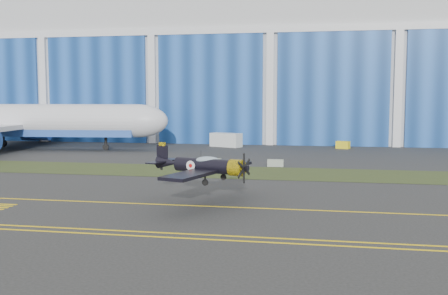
% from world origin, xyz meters
% --- Properties ---
extents(ground, '(260.00, 260.00, 0.00)m').
position_xyz_m(ground, '(0.00, 0.00, 0.00)').
color(ground, '#333332').
rests_on(ground, ground).
extents(grass_median, '(260.00, 10.00, 0.02)m').
position_xyz_m(grass_median, '(0.00, 14.00, 0.02)').
color(grass_median, '#475128').
rests_on(grass_median, ground).
extents(hangar, '(220.00, 45.70, 30.00)m').
position_xyz_m(hangar, '(0.00, 71.79, 14.96)').
color(hangar, silver).
rests_on(hangar, ground).
extents(taxiway_centreline, '(200.00, 0.20, 0.02)m').
position_xyz_m(taxiway_centreline, '(0.00, -5.00, 0.01)').
color(taxiway_centreline, yellow).
rests_on(taxiway_centreline, ground).
extents(edge_line_near, '(80.00, 0.20, 0.02)m').
position_xyz_m(edge_line_near, '(0.00, -14.50, 0.01)').
color(edge_line_near, yellow).
rests_on(edge_line_near, ground).
extents(edge_line_far, '(80.00, 0.20, 0.02)m').
position_xyz_m(edge_line_far, '(0.00, -13.50, 0.01)').
color(edge_line_far, yellow).
rests_on(edge_line_far, ground).
extents(warbird, '(12.45, 13.75, 3.40)m').
position_xyz_m(warbird, '(-0.24, -4.21, 3.15)').
color(warbird, black).
rests_on(warbird, ground).
extents(jetliner, '(65.74, 57.45, 21.25)m').
position_xyz_m(jetliner, '(-42.22, 33.57, 10.63)').
color(jetliner, silver).
rests_on(jetliner, ground).
extents(shipping_container, '(5.90, 4.17, 2.37)m').
position_xyz_m(shipping_container, '(-7.16, 44.43, 1.19)').
color(shipping_container, silver).
rests_on(shipping_container, ground).
extents(tug, '(2.47, 1.99, 1.25)m').
position_xyz_m(tug, '(12.78, 44.73, 0.62)').
color(tug, yellow).
rests_on(tug, ground).
extents(barrier_a, '(2.07, 0.92, 0.90)m').
position_xyz_m(barrier_a, '(-4.32, 19.54, 0.45)').
color(barrier_a, gray).
rests_on(barrier_a, ground).
extents(barrier_b, '(2.02, 0.65, 0.90)m').
position_xyz_m(barrier_b, '(3.53, 19.75, 0.45)').
color(barrier_b, '#949F8F').
rests_on(barrier_b, ground).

